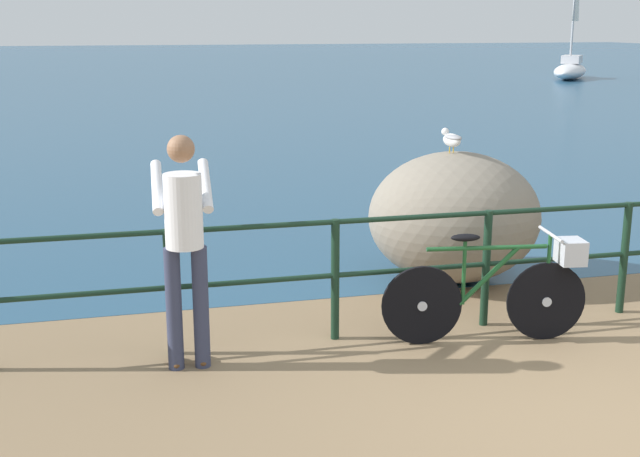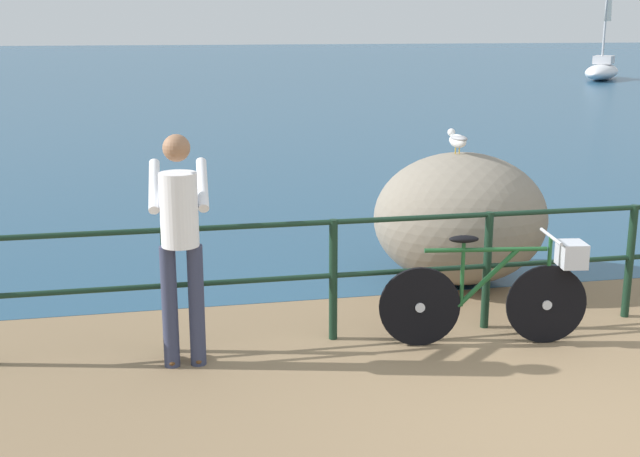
{
  "view_description": "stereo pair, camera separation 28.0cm",
  "coord_description": "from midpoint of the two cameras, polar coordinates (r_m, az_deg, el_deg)",
  "views": [
    {
      "loc": [
        -3.0,
        -4.36,
        2.56
      ],
      "look_at": [
        -1.37,
        2.23,
        0.85
      ],
      "focal_mm": 46.1,
      "sensor_mm": 36.0,
      "label": 1
    },
    {
      "loc": [
        -2.72,
        -4.42,
        2.56
      ],
      "look_at": [
        -1.37,
        2.23,
        0.85
      ],
      "focal_mm": 46.1,
      "sensor_mm": 36.0,
      "label": 2
    }
  ],
  "objects": [
    {
      "name": "breakwater_boulder_main",
      "position": [
        8.34,
        8.34,
        0.81
      ],
      "size": [
        1.74,
        1.61,
        1.31
      ],
      "color": "gray",
      "rests_on": "ground"
    },
    {
      "name": "seagull",
      "position": [
        8.15,
        8.15,
        6.19
      ],
      "size": [
        0.17,
        0.34,
        0.23
      ],
      "rotation": [
        0.0,
        0.0,
        1.77
      ],
      "color": "gold",
      "rests_on": "breakwater_boulder_main"
    },
    {
      "name": "sailboat",
      "position": [
        40.09,
        16.82,
        10.91
      ],
      "size": [
        3.74,
        4.27,
        6.16
      ],
      "rotation": [
        0.0,
        0.0,
        4.05
      ],
      "color": "white",
      "rests_on": "sea_surface"
    },
    {
      "name": "bicycle",
      "position": [
        6.83,
        11.44,
        -4.01
      ],
      "size": [
        1.69,
        0.48,
        0.92
      ],
      "rotation": [
        0.0,
        0.0,
        -0.14
      ],
      "color": "black",
      "rests_on": "ground_plane"
    },
    {
      "name": "promenade_railing",
      "position": [
        7.11,
        10.39,
        -1.8
      ],
      "size": [
        8.1,
        0.07,
        1.02
      ],
      "color": "black",
      "rests_on": "ground_plane"
    },
    {
      "name": "ground_plane",
      "position": [
        24.7,
        -7.23,
        7.97
      ],
      "size": [
        120.0,
        120.0,
        0.1
      ],
      "primitive_type": "cube",
      "color": "#846B4C"
    },
    {
      "name": "sea_surface",
      "position": [
        52.36,
        -10.94,
        11.1
      ],
      "size": [
        120.0,
        90.0,
        0.01
      ],
      "primitive_type": "cube",
      "color": "navy",
      "rests_on": "ground_plane"
    },
    {
      "name": "person_at_railing",
      "position": [
        6.15,
        -10.67,
        -0.86
      ],
      "size": [
        0.46,
        0.64,
        1.78
      ],
      "rotation": [
        0.0,
        0.0,
        1.53
      ],
      "color": "#333851",
      "rests_on": "ground_plane"
    }
  ]
}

